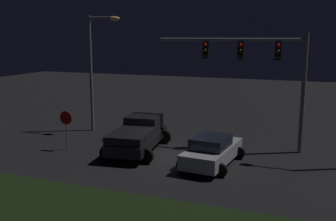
{
  "coord_description": "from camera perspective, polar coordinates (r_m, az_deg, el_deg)",
  "views": [
    {
      "loc": [
        6.7,
        -18.75,
        6.26
      ],
      "look_at": [
        -1.01,
        1.47,
        2.16
      ],
      "focal_mm": 41.77,
      "sensor_mm": 36.0,
      "label": 1
    }
  ],
  "objects": [
    {
      "name": "street_lamp_left",
      "position": [
        26.14,
        -10.37,
        7.4
      ],
      "size": [
        2.33,
        0.44,
        7.62
      ],
      "color": "slate",
      "rests_on": "ground_plane"
    },
    {
      "name": "stop_sign",
      "position": [
        22.34,
        -14.64,
        -1.76
      ],
      "size": [
        0.76,
        0.08,
        2.23
      ],
      "color": "slate",
      "rests_on": "ground_plane"
    },
    {
      "name": "pickup_truck",
      "position": [
        21.73,
        -4.29,
        -3.31
      ],
      "size": [
        3.35,
        5.61,
        1.8
      ],
      "rotation": [
        0.0,
        0.0,
        1.7
      ],
      "color": "black",
      "rests_on": "ground_plane"
    },
    {
      "name": "traffic_signal_gantry",
      "position": [
        22.11,
        13.01,
        6.93
      ],
      "size": [
        8.32,
        0.56,
        6.5
      ],
      "color": "slate",
      "rests_on": "ground_plane"
    },
    {
      "name": "car_sedan",
      "position": [
        19.43,
        6.43,
        -5.85
      ],
      "size": [
        2.74,
        4.54,
        1.51
      ],
      "rotation": [
        0.0,
        0.0,
        1.48
      ],
      "color": "#B7B7BC",
      "rests_on": "ground_plane"
    },
    {
      "name": "ground_plane",
      "position": [
        20.87,
        1.15,
        -6.73
      ],
      "size": [
        80.0,
        80.0,
        0.0
      ],
      "primitive_type": "plane",
      "color": "black"
    }
  ]
}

